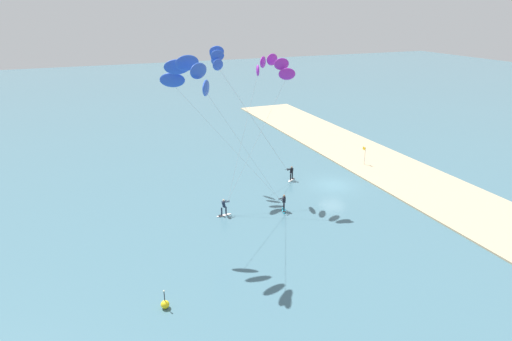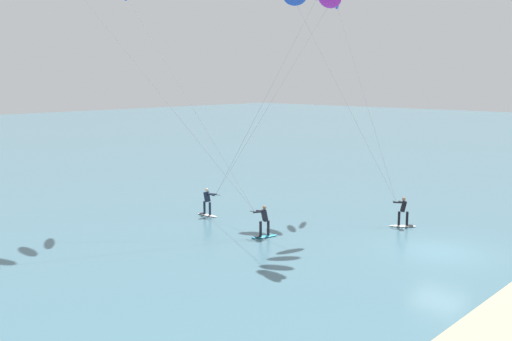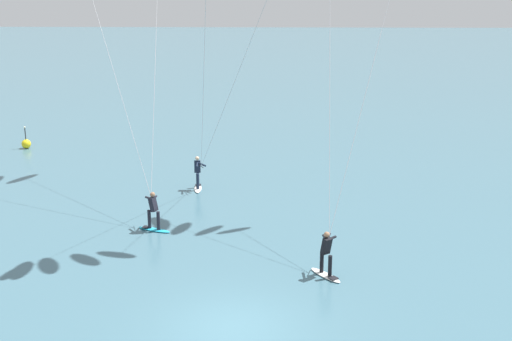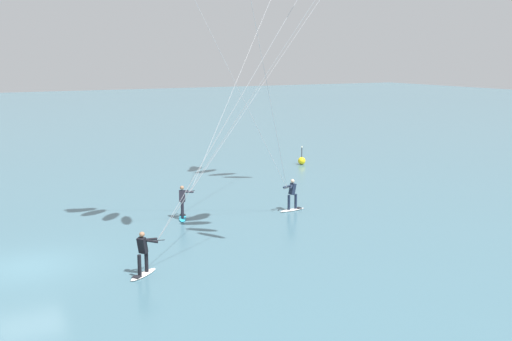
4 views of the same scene
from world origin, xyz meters
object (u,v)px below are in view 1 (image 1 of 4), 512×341
Objects in this scene: kitesurfer_nearshore at (192,80)px; kitesurfer_far_out at (270,73)px; kitesurfer_mid_water at (221,64)px; beach_flag at (364,152)px; marker_buoy at (165,304)px.

kitesurfer_nearshore is 11.72m from kitesurfer_far_out.
kitesurfer_nearshore is 1.03× the size of kitesurfer_mid_water.
kitesurfer_far_out is (-4.66, -3.32, -0.46)m from kitesurfer_mid_water.
marker_buoy is at bearing 122.60° from beach_flag.
kitesurfer_nearshore is at bearing 152.92° from kitesurfer_mid_water.
kitesurfer_nearshore is at bearing 127.14° from kitesurfer_far_out.
kitesurfer_far_out is 10.39× the size of marker_buoy.
kitesurfer_nearshore reaches higher than kitesurfer_far_out.
kitesurfer_mid_water is 10.74× the size of marker_buoy.
kitesurfer_mid_water is at bearing -28.76° from marker_buoy.
kitesurfer_mid_water is (11.72, -5.99, -0.40)m from kitesurfer_nearshore.
kitesurfer_far_out is at bearing -43.84° from marker_buoy.
marker_buoy is (-18.95, 10.40, -12.76)m from kitesurfer_mid_water.
beach_flag is at bearing -57.40° from marker_buoy.
kitesurfer_far_out is (7.06, -9.32, -0.86)m from kitesurfer_nearshore.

